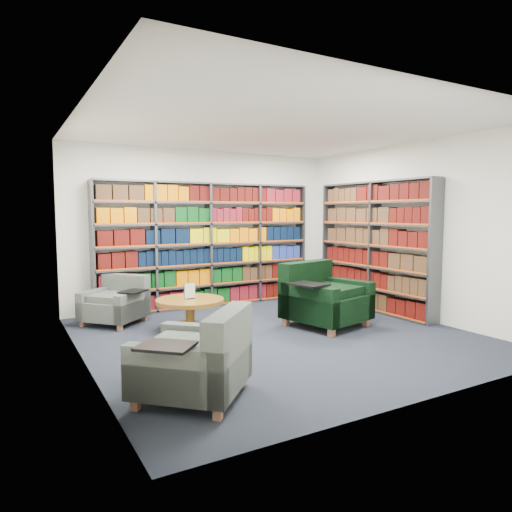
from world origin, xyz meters
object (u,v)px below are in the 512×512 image
chair_green_right (321,300)px  coffee_table (190,305)px  chair_teal_front (201,363)px  chair_teal_left (117,304)px

chair_green_right → coffee_table: (-1.85, 0.63, -0.01)m
chair_green_right → chair_teal_front: size_ratio=1.04×
chair_teal_left → chair_green_right: (2.64, -1.64, 0.09)m
chair_teal_left → coffee_table: size_ratio=1.14×
coffee_table → chair_green_right: bearing=-18.9°
chair_green_right → coffee_table: 1.95m
chair_teal_left → chair_teal_front: (0.00, -3.32, 0.04)m
chair_teal_left → coffee_table: chair_teal_left is taller
chair_green_right → chair_teal_front: chair_green_right is taller
chair_teal_left → chair_green_right: 3.11m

